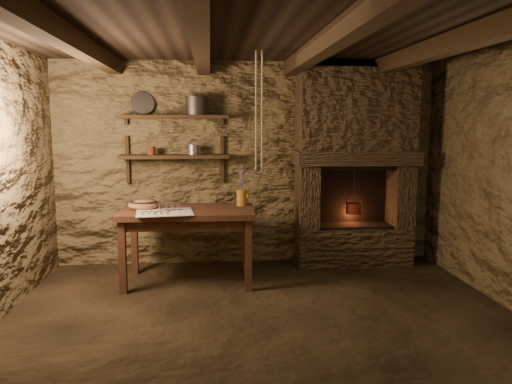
{
  "coord_description": "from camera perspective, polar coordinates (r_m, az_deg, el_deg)",
  "views": [
    {
      "loc": [
        -0.44,
        -3.95,
        1.67
      ],
      "look_at": [
        0.01,
        0.9,
        1.01
      ],
      "focal_mm": 35.0,
      "sensor_mm": 36.0,
      "label": 1
    }
  ],
  "objects": [
    {
      "name": "floor",
      "position": [
        4.31,
        1.04,
        -15.04
      ],
      "size": [
        4.5,
        4.5,
        0.0
      ],
      "primitive_type": "plane",
      "color": "black",
      "rests_on": "ground"
    },
    {
      "name": "back_wall",
      "position": [
        5.98,
        -1.03,
        3.28
      ],
      "size": [
        4.5,
        0.04,
        2.4
      ],
      "primitive_type": "cube",
      "color": "brown",
      "rests_on": "floor"
    },
    {
      "name": "front_wall",
      "position": [
        2.05,
        7.27,
        -5.62
      ],
      "size": [
        4.5,
        0.04,
        2.4
      ],
      "primitive_type": "cube",
      "color": "brown",
      "rests_on": "floor"
    },
    {
      "name": "ceiling",
      "position": [
        4.04,
        1.13,
        18.18
      ],
      "size": [
        4.5,
        4.0,
        0.04
      ],
      "primitive_type": "cube",
      "color": "black",
      "rests_on": "back_wall"
    },
    {
      "name": "beam_far_left",
      "position": [
        4.14,
        -20.91,
        16.16
      ],
      "size": [
        0.14,
        3.95,
        0.16
      ],
      "primitive_type": "cube",
      "color": "black",
      "rests_on": "ceiling"
    },
    {
      "name": "beam_mid_left",
      "position": [
        4.0,
        -6.34,
        16.92
      ],
      "size": [
        0.14,
        3.95,
        0.16
      ],
      "primitive_type": "cube",
      "color": "black",
      "rests_on": "ceiling"
    },
    {
      "name": "beam_mid_right",
      "position": [
        4.11,
        8.38,
        16.65
      ],
      "size": [
        0.14,
        3.95,
        0.16
      ],
      "primitive_type": "cube",
      "color": "black",
      "rests_on": "ceiling"
    },
    {
      "name": "beam_far_right",
      "position": [
        4.44,
        21.5,
        15.52
      ],
      "size": [
        0.14,
        3.95,
        0.16
      ],
      "primitive_type": "cube",
      "color": "black",
      "rests_on": "ceiling"
    },
    {
      "name": "shelf_lower",
      "position": [
        5.81,
        -9.32,
        4.03
      ],
      "size": [
        1.25,
        0.3,
        0.04
      ],
      "primitive_type": "cube",
      "color": "black",
      "rests_on": "back_wall"
    },
    {
      "name": "shelf_upper",
      "position": [
        5.8,
        -9.42,
        8.47
      ],
      "size": [
        1.25,
        0.3,
        0.04
      ],
      "primitive_type": "cube",
      "color": "black",
      "rests_on": "back_wall"
    },
    {
      "name": "hearth",
      "position": [
        5.98,
        11.2,
        3.38
      ],
      "size": [
        1.43,
        0.51,
        2.3
      ],
      "color": "#3C2C1E",
      "rests_on": "floor"
    },
    {
      "name": "work_table",
      "position": [
        5.34,
        -7.75,
        -5.79
      ],
      "size": [
        1.4,
        0.83,
        0.79
      ],
      "rotation": [
        0.0,
        0.0,
        -0.03
      ],
      "color": "#381F13",
      "rests_on": "floor"
    },
    {
      "name": "linen_cloth",
      "position": [
        5.07,
        -10.41,
        -2.32
      ],
      "size": [
        0.6,
        0.51,
        0.01
      ],
      "primitive_type": "cube",
      "rotation": [
        0.0,
        0.0,
        0.12
      ],
      "color": "silver",
      "rests_on": "work_table"
    },
    {
      "name": "pewter_cutlery_row",
      "position": [
        5.05,
        -10.43,
        -2.24
      ],
      "size": [
        0.48,
        0.23,
        0.01
      ],
      "primitive_type": null,
      "rotation": [
        0.0,
        0.0,
        0.12
      ],
      "color": "gray",
      "rests_on": "linen_cloth"
    },
    {
      "name": "drinking_glasses",
      "position": [
        5.17,
        -10.11,
        -1.67
      ],
      "size": [
        0.18,
        0.05,
        0.07
      ],
      "primitive_type": null,
      "color": "silver",
      "rests_on": "linen_cloth"
    },
    {
      "name": "stoneware_jug",
      "position": [
        5.41,
        -1.61,
        0.25
      ],
      "size": [
        0.13,
        0.13,
        0.4
      ],
      "rotation": [
        0.0,
        0.0,
        -0.12
      ],
      "color": "#93641C",
      "rests_on": "work_table"
    },
    {
      "name": "wooden_bowl",
      "position": [
        5.36,
        -12.73,
        -1.47
      ],
      "size": [
        0.4,
        0.4,
        0.11
      ],
      "primitive_type": "ellipsoid",
      "rotation": [
        0.0,
        0.0,
        -0.27
      ],
      "color": "#9C6743",
      "rests_on": "work_table"
    },
    {
      "name": "iron_stockpot",
      "position": [
        5.79,
        -6.82,
        9.64
      ],
      "size": [
        0.31,
        0.31,
        0.19
      ],
      "primitive_type": "cylinder",
      "rotation": [
        0.0,
        0.0,
        0.32
      ],
      "color": "#2F2C2A",
      "rests_on": "shelf_upper"
    },
    {
      "name": "tin_pan",
      "position": [
        5.94,
        -12.87,
        9.87
      ],
      "size": [
        0.3,
        0.19,
        0.27
      ],
      "primitive_type": "cylinder",
      "rotation": [
        1.26,
        0.0,
        0.3
      ],
      "color": "#9D9E99",
      "rests_on": "shelf_upper"
    },
    {
      "name": "small_kettle",
      "position": [
        5.8,
        -7.15,
        4.82
      ],
      "size": [
        0.17,
        0.13,
        0.18
      ],
      "primitive_type": null,
      "rotation": [
        0.0,
        0.0,
        -0.02
      ],
      "color": "#9D9E99",
      "rests_on": "shelf_lower"
    },
    {
      "name": "rusty_tin",
      "position": [
        5.83,
        -11.86,
        4.64
      ],
      "size": [
        0.12,
        0.12,
        0.09
      ],
      "primitive_type": "cylinder",
      "rotation": [
        0.0,
        0.0,
        -0.28
      ],
      "color": "#592211",
      "rests_on": "shelf_lower"
    },
    {
      "name": "red_pot",
      "position": [
        5.99,
        11.09,
        -1.76
      ],
      "size": [
        0.23,
        0.23,
        0.54
      ],
      "rotation": [
        0.0,
        0.0,
        0.36
      ],
      "color": "maroon",
      "rests_on": "hearth"
    },
    {
      "name": "hanging_ropes",
      "position": [
        5.02,
        0.34,
        9.26
      ],
      "size": [
        0.08,
        0.08,
        1.2
      ],
      "primitive_type": null,
      "color": "#CABD8E",
      "rests_on": "ceiling"
    }
  ]
}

